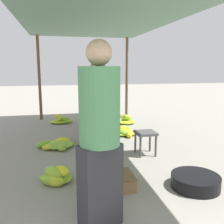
# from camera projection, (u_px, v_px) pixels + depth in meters

# --- Properties ---
(canopy_post_back_left) EXTENTS (0.08, 0.08, 2.36)m
(canopy_post_back_left) POSITION_uv_depth(u_px,v_px,m) (39.00, 78.00, 7.01)
(canopy_post_back_left) COLOR brown
(canopy_post_back_left) RESTS_ON ground
(canopy_post_back_right) EXTENTS (0.08, 0.08, 2.36)m
(canopy_post_back_right) POSITION_uv_depth(u_px,v_px,m) (127.00, 78.00, 7.55)
(canopy_post_back_right) COLOR brown
(canopy_post_back_right) RESTS_ON ground
(canopy_tarp) EXTENTS (2.95, 6.25, 0.04)m
(canopy_tarp) POSITION_uv_depth(u_px,v_px,m) (102.00, 14.00, 4.25)
(canopy_tarp) COLOR #567A60
(canopy_tarp) RESTS_ON canopy_post_front_left
(vendor_foreground) EXTENTS (0.48, 0.48, 1.72)m
(vendor_foreground) POSITION_uv_depth(u_px,v_px,m) (100.00, 134.00, 2.23)
(vendor_foreground) COLOR #2D2D33
(vendor_foreground) RESTS_ON ground
(stool) EXTENTS (0.34, 0.34, 0.40)m
(stool) POSITION_uv_depth(u_px,v_px,m) (146.00, 136.00, 4.26)
(stool) COLOR #4C4C4C
(stool) RESTS_ON ground
(basin_black) EXTENTS (0.60, 0.60, 0.16)m
(basin_black) POSITION_uv_depth(u_px,v_px,m) (195.00, 181.00, 3.12)
(basin_black) COLOR black
(basin_black) RESTS_ON ground
(banana_pile_left_0) EXTENTS (0.46, 0.48, 0.23)m
(banana_pile_left_0) POSITION_uv_depth(u_px,v_px,m) (56.00, 176.00, 3.24)
(banana_pile_left_0) COLOR yellow
(banana_pile_left_0) RESTS_ON ground
(banana_pile_left_1) EXTENTS (0.73, 0.65, 0.14)m
(banana_pile_left_1) POSITION_uv_depth(u_px,v_px,m) (57.00, 144.00, 4.70)
(banana_pile_left_1) COLOR yellow
(banana_pile_left_1) RESTS_ON ground
(banana_pile_left_2) EXTENTS (0.64, 0.47, 0.26)m
(banana_pile_left_2) POSITION_uv_depth(u_px,v_px,m) (62.00, 120.00, 6.70)
(banana_pile_left_2) COLOR #78B437
(banana_pile_left_2) RESTS_ON ground
(banana_pile_right_0) EXTENTS (0.55, 0.60, 0.21)m
(banana_pile_right_0) POSITION_uv_depth(u_px,v_px,m) (124.00, 132.00, 5.53)
(banana_pile_right_0) COLOR #86BA34
(banana_pile_right_0) RESTS_ON ground
(banana_pile_right_1) EXTENTS (0.49, 0.42, 0.26)m
(banana_pile_right_1) POSITION_uv_depth(u_px,v_px,m) (126.00, 120.00, 6.63)
(banana_pile_right_1) COLOR #73B237
(banana_pile_right_1) RESTS_ON ground
(crate_near) EXTENTS (0.41, 0.41, 0.17)m
(crate_near) POSITION_uv_depth(u_px,v_px,m) (117.00, 181.00, 3.12)
(crate_near) COLOR olive
(crate_near) RESTS_ON ground
(crate_mid) EXTENTS (0.41, 0.41, 0.23)m
(crate_mid) POSITION_uv_depth(u_px,v_px,m) (93.00, 137.00, 5.01)
(crate_mid) COLOR brown
(crate_mid) RESTS_ON ground
(shopper_walking_mid) EXTENTS (0.38, 0.38, 1.57)m
(shopper_walking_mid) POSITION_uv_depth(u_px,v_px,m) (101.00, 102.00, 4.94)
(shopper_walking_mid) COLOR #2D2D33
(shopper_walking_mid) RESTS_ON ground
(shopper_walking_far) EXTENTS (0.43, 0.43, 1.57)m
(shopper_walking_far) POSITION_uv_depth(u_px,v_px,m) (94.00, 97.00, 5.78)
(shopper_walking_far) COLOR #2D2D33
(shopper_walking_far) RESTS_ON ground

